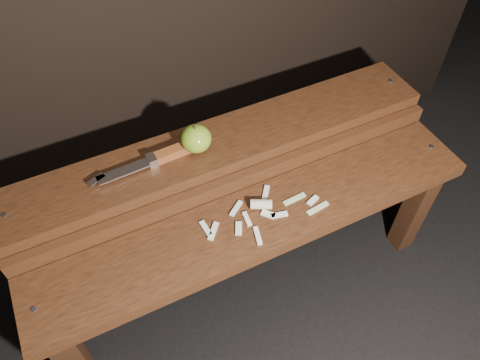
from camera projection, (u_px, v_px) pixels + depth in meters
name	position (u px, v px, depth m)	size (l,w,h in m)	color
ground	(248.00, 280.00, 1.54)	(60.00, 60.00, 0.00)	black
bench_front_tier	(260.00, 235.00, 1.23)	(1.20, 0.20, 0.42)	black
bench_rear_tier	(223.00, 162.00, 1.31)	(1.20, 0.21, 0.50)	black
apple	(196.00, 139.00, 1.20)	(0.08, 0.08, 0.08)	olive
knife	(164.00, 156.00, 1.20)	(0.30, 0.04, 0.03)	brown
apple_scraps	(261.00, 210.00, 1.19)	(0.33, 0.16, 0.03)	beige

